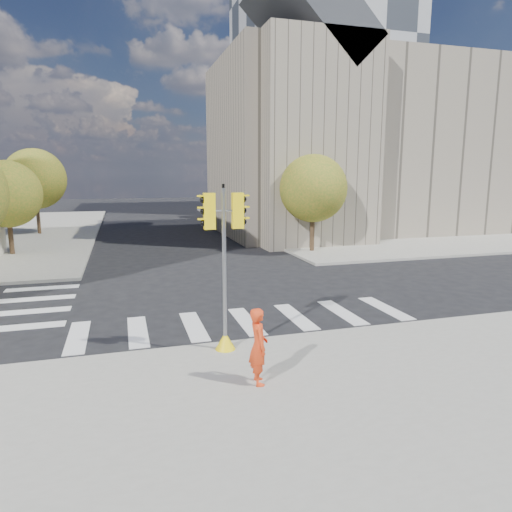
{
  "coord_description": "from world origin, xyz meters",
  "views": [
    {
      "loc": [
        -4.01,
        -16.4,
        4.99
      ],
      "look_at": [
        0.49,
        -1.18,
        2.1
      ],
      "focal_mm": 32.0,
      "sensor_mm": 36.0,
      "label": 1
    }
  ],
  "objects": [
    {
      "name": "ground",
      "position": [
        0.0,
        0.0,
        0.0
      ],
      "size": [
        160.0,
        160.0,
        0.0
      ],
      "primitive_type": "plane",
      "color": "black",
      "rests_on": "ground"
    },
    {
      "name": "sidewalk_near",
      "position": [
        0.0,
        -11.0,
        0.07
      ],
      "size": [
        30.0,
        14.0,
        0.15
      ],
      "primitive_type": "cube",
      "color": "gray",
      "rests_on": "ground"
    },
    {
      "name": "sidewalk_far_right",
      "position": [
        20.0,
        26.0,
        0.07
      ],
      "size": [
        28.0,
        40.0,
        0.15
      ],
      "primitive_type": "cube",
      "color": "gray",
      "rests_on": "ground"
    },
    {
      "name": "civic_building",
      "position": [
        15.59,
        19.12,
        7.26
      ],
      "size": [
        26.0,
        16.0,
        19.39
      ],
      "color": "gray",
      "rests_on": "ground"
    },
    {
      "name": "office_tower",
      "position": [
        22.0,
        42.0,
        15.0
      ],
      "size": [
        20.0,
        18.0,
        30.0
      ],
      "primitive_type": "cube",
      "color": "#9EA0A3",
      "rests_on": "ground"
    },
    {
      "name": "tree_lw_mid",
      "position": [
        -10.5,
        14.0,
        3.76
      ],
      "size": [
        4.0,
        4.0,
        5.77
      ],
      "color": "#382616",
      "rests_on": "ground"
    },
    {
      "name": "tree_lw_far",
      "position": [
        -10.5,
        24.0,
        4.54
      ],
      "size": [
        4.8,
        4.8,
        6.95
      ],
      "color": "#382616",
      "rests_on": "ground"
    },
    {
      "name": "tree_re_near",
      "position": [
        7.5,
        10.0,
        4.05
      ],
      "size": [
        4.2,
        4.2,
        6.16
      ],
      "color": "#382616",
      "rests_on": "ground"
    },
    {
      "name": "tree_re_mid",
      "position": [
        7.5,
        22.0,
        4.35
      ],
      "size": [
        4.6,
        4.6,
        6.66
      ],
      "color": "#382616",
      "rests_on": "ground"
    },
    {
      "name": "tree_re_far",
      "position": [
        7.5,
        34.0,
        3.87
      ],
      "size": [
        4.0,
        4.0,
        5.88
      ],
      "color": "#382616",
      "rests_on": "ground"
    },
    {
      "name": "lamp_near",
      "position": [
        8.0,
        14.0,
        4.58
      ],
      "size": [
        0.35,
        0.18,
        8.11
      ],
      "color": "black",
      "rests_on": "sidewalk_far_right"
    },
    {
      "name": "lamp_far",
      "position": [
        8.0,
        28.0,
        4.58
      ],
      "size": [
        0.35,
        0.18,
        8.11
      ],
      "color": "black",
      "rests_on": "sidewalk_far_right"
    },
    {
      "name": "traffic_signal",
      "position": [
        -1.41,
        -4.6,
        2.09
      ],
      "size": [
        1.07,
        0.56,
        4.57
      ],
      "rotation": [
        0.0,
        0.0,
        -0.03
      ],
      "color": "yellow",
      "rests_on": "sidewalk_near"
    },
    {
      "name": "photographer",
      "position": [
        -1.13,
        -6.85,
        1.06
      ],
      "size": [
        0.48,
        0.69,
        1.82
      ],
      "primitive_type": "imported",
      "rotation": [
        0.0,
        0.0,
        1.5
      ],
      "color": "red",
      "rests_on": "sidewalk_near"
    }
  ]
}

